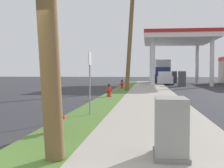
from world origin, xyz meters
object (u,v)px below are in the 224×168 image
at_px(utility_pole_midground, 131,30).
at_px(utility_cabinet, 171,130).
at_px(truck_navy_at_forecourt, 163,72).
at_px(fire_hydrant_nearest, 57,118).
at_px(car_white_by_near_pump, 165,78).
at_px(fire_hydrant_second, 109,91).
at_px(fire_hydrant_third, 122,84).
at_px(street_sign_post, 90,70).

relative_size(utility_pole_midground, utility_cabinet, 9.03).
xyz_separation_m(utility_pole_midground, truck_navy_at_forecourt, (3.46, 16.85, -3.32)).
bearing_deg(fire_hydrant_nearest, car_white_by_near_pump, 81.39).
xyz_separation_m(car_white_by_near_pump, truck_navy_at_forecourt, (0.01, 3.76, 0.77)).
bearing_deg(truck_navy_at_forecourt, fire_hydrant_second, -100.85).
distance_m(fire_hydrant_third, utility_cabinet, 20.31).
distance_m(utility_pole_midground, utility_cabinet, 18.23).
height_order(fire_hydrant_second, utility_cabinet, utility_cabinet).
bearing_deg(fire_hydrant_third, truck_navy_at_forecourt, 73.23).
bearing_deg(utility_pole_midground, fire_hydrant_third, 109.23).
xyz_separation_m(utility_cabinet, car_white_by_near_pump, (1.81, 30.75, 0.13)).
bearing_deg(street_sign_post, utility_pole_midground, 87.02).
relative_size(street_sign_post, truck_navy_at_forecourt, 0.33).
relative_size(utility_cabinet, truck_navy_at_forecourt, 0.16).
bearing_deg(car_white_by_near_pump, fire_hydrant_second, -102.91).
distance_m(fire_hydrant_third, utility_pole_midground, 5.10).
bearing_deg(utility_cabinet, fire_hydrant_third, 97.09).
bearing_deg(fire_hydrant_third, street_sign_post, -89.28).
bearing_deg(utility_cabinet, car_white_by_near_pump, 86.63).
height_order(fire_hydrant_nearest, car_white_by_near_pump, car_white_by_near_pump).
relative_size(utility_cabinet, car_white_by_near_pump, 0.22).
xyz_separation_m(fire_hydrant_nearest, street_sign_post, (0.26, 2.88, 1.19)).
bearing_deg(fire_hydrant_second, fire_hydrant_nearest, -90.10).
relative_size(car_white_by_near_pump, truck_navy_at_forecourt, 0.70).
bearing_deg(fire_hydrant_second, street_sign_post, -88.01).
bearing_deg(truck_navy_at_forecourt, fire_hydrant_nearest, -97.65).
xyz_separation_m(fire_hydrant_nearest, utility_cabinet, (2.57, -1.82, 0.14)).
relative_size(fire_hydrant_third, car_white_by_near_pump, 0.16).
bearing_deg(truck_navy_at_forecourt, street_sign_post, -97.89).
height_order(utility_pole_midground, utility_cabinet, utility_pole_midground).
relative_size(fire_hydrant_second, street_sign_post, 0.35).
relative_size(fire_hydrant_second, truck_navy_at_forecourt, 0.11).
relative_size(fire_hydrant_nearest, car_white_by_near_pump, 0.16).
height_order(street_sign_post, car_white_by_near_pump, street_sign_post).
distance_m(fire_hydrant_nearest, fire_hydrant_third, 18.34).
distance_m(utility_pole_midground, truck_navy_at_forecourt, 17.51).
relative_size(utility_pole_midground, car_white_by_near_pump, 2.01).
height_order(fire_hydrant_second, truck_navy_at_forecourt, truck_navy_at_forecourt).
bearing_deg(utility_cabinet, fire_hydrant_nearest, 144.78).
distance_m(fire_hydrant_nearest, utility_pole_midground, 16.46).
bearing_deg(fire_hydrant_third, utility_pole_midground, -70.77).
height_order(utility_cabinet, car_white_by_near_pump, car_white_by_near_pump).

